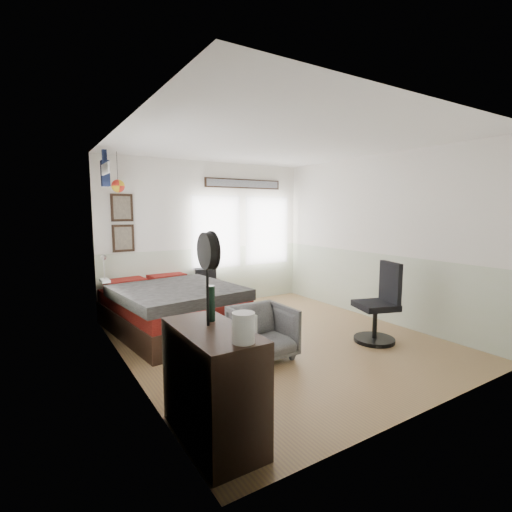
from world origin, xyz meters
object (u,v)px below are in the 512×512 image
object	(u,v)px
armchair	(263,332)
task_chair	(379,310)
bed	(171,308)
dresser	(213,384)
nightstand	(206,295)

from	to	relation	value
armchair	task_chair	distance (m)	1.72
bed	dresser	world-z (taller)	dresser
bed	armchair	size ratio (longest dim) A/B	3.35
bed	dresser	distance (m)	2.82
dresser	task_chair	xyz separation A→B (m)	(2.90, 0.79, 0.00)
nightstand	task_chair	bearing A→B (deg)	-56.19
dresser	task_chair	distance (m)	3.00
nightstand	task_chair	world-z (taller)	task_chair
dresser	nightstand	world-z (taller)	dresser
bed	task_chair	xyz separation A→B (m)	(2.28, -1.97, 0.11)
dresser	nightstand	size ratio (longest dim) A/B	1.88
nightstand	task_chair	xyz separation A→B (m)	(1.32, -2.84, 0.18)
dresser	armchair	bearing A→B (deg)	43.48
task_chair	bed	bearing A→B (deg)	157.52
dresser	task_chair	size ratio (longest dim) A/B	0.90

